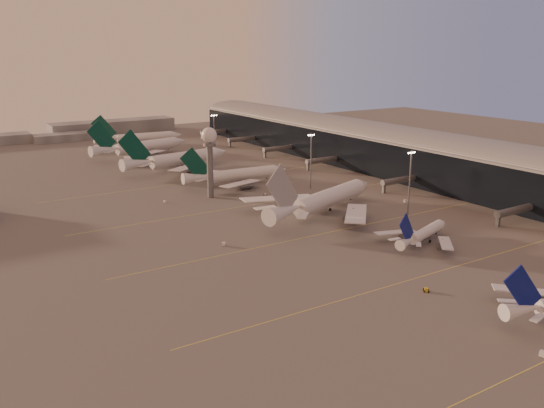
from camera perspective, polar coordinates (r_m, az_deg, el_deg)
ground at (r=149.80m, az=13.52°, el=-9.40°), size 700.00×700.00×0.00m
taxiway_markings at (r=207.06m, az=8.23°, el=-2.14°), size 180.00×185.25×0.02m
terminal at (r=295.08m, az=12.98°, el=4.96°), size 57.00×362.00×23.04m
radar_tower at (r=240.77m, az=-6.22°, el=5.51°), size 6.40×6.40×31.10m
mast_b at (r=219.59m, az=13.50°, el=2.30°), size 3.60×0.56×25.00m
mast_c at (r=256.83m, az=3.88°, el=4.54°), size 3.60×0.56×25.00m
mast_d at (r=331.58m, az=-5.73°, el=6.94°), size 3.60×0.56×25.00m
distant_horizon at (r=434.15m, az=-18.75°, el=6.87°), size 165.00×37.50×9.00m
narrowbody_mid at (r=192.30m, az=14.77°, el=-3.04°), size 32.98×25.88×13.34m
widebody_white at (r=218.75m, az=5.15°, el=0.04°), size 65.52×51.61×24.04m
greentail_a at (r=266.19m, az=-3.51°, el=2.66°), size 52.87×42.56×19.20m
greentail_b at (r=302.23m, az=-9.31°, el=4.16°), size 64.24×51.44×23.52m
greentail_c at (r=344.34m, az=-12.87°, el=5.31°), size 62.72×50.18×23.01m
greentail_d at (r=382.84m, az=-13.01°, el=6.22°), size 57.49×46.22×20.90m
gsv_truck_a at (r=134.27m, az=25.32°, el=-12.96°), size 6.54×3.82×2.49m
gsv_tug_mid at (r=156.40m, az=15.04°, el=-8.23°), size 3.78×3.59×0.93m
gsv_truck_b at (r=198.93m, az=15.19°, el=-2.98°), size 4.88×2.29×1.90m
gsv_truck_c at (r=185.30m, az=-4.81°, el=-3.76°), size 4.89×5.98×2.34m
gsv_catering_b at (r=241.16m, az=13.14°, el=0.65°), size 5.74×3.59×4.37m
gsv_tug_far at (r=246.44m, az=-0.66°, el=0.95°), size 3.25×3.65×0.89m
gsv_truck_d at (r=239.22m, az=-10.63°, el=0.38°), size 3.07×5.19×1.97m
gsv_tug_hangar at (r=287.46m, az=-0.45°, el=3.06°), size 4.07×2.64×1.11m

